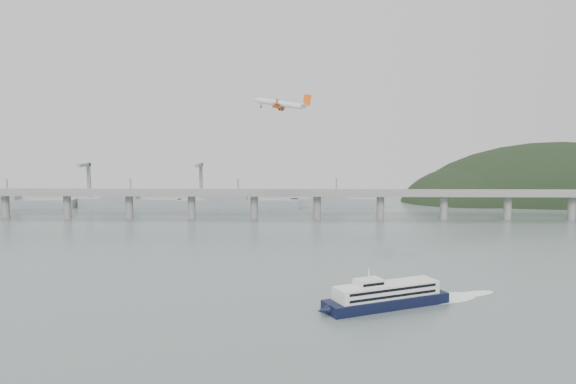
{
  "coord_description": "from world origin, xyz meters",
  "views": [
    {
      "loc": [
        6.41,
        -241.56,
        65.71
      ],
      "look_at": [
        0.0,
        55.0,
        36.0
      ],
      "focal_mm": 35.0,
      "sensor_mm": 36.0,
      "label": 1
    }
  ],
  "objects": [
    {
      "name": "airliner",
      "position": [
        -4.93,
        103.89,
        85.16
      ],
      "size": [
        36.88,
        34.03,
        10.13
      ],
      "rotation": [
        0.05,
        -0.16,
        2.89
      ],
      "color": "white",
      "rests_on": "ground"
    },
    {
      "name": "bridge",
      "position": [
        -1.15,
        200.0,
        17.65
      ],
      "size": [
        800.0,
        22.0,
        23.9
      ],
      "color": "gray",
      "rests_on": "ground"
    },
    {
      "name": "ferry",
      "position": [
        39.86,
        -29.61,
        4.28
      ],
      "size": [
        78.12,
        42.17,
        15.78
      ],
      "rotation": [
        0.0,
        0.0,
        0.44
      ],
      "color": "black",
      "rests_on": "ground"
    },
    {
      "name": "ground",
      "position": [
        0.0,
        0.0,
        0.0
      ],
      "size": [
        900.0,
        900.0,
        0.0
      ],
      "primitive_type": "plane",
      "color": "slate",
      "rests_on": "ground"
    },
    {
      "name": "distant_fleet",
      "position": [
        -155.36,
        265.08,
        6.22
      ],
      "size": [
        453.0,
        60.9,
        40.0
      ],
      "color": "gray",
      "rests_on": "ground"
    },
    {
      "name": "headland",
      "position": [
        285.18,
        331.75,
        -19.34
      ],
      "size": [
        365.0,
        155.0,
        156.0
      ],
      "color": "black",
      "rests_on": "ground"
    }
  ]
}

